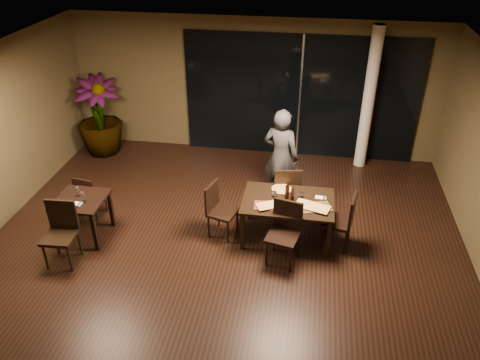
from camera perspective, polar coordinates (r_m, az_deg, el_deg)
name	(u,v)px	position (r m, az deg, el deg)	size (l,w,h in m)	color
ground	(220,261)	(7.64, -2.46, -9.81)	(8.00, 8.00, 0.00)	black
wall_back	(255,87)	(10.40, 1.79, 11.28)	(8.00, 0.10, 3.00)	#4C4328
ceiling	(215,79)	(6.12, -3.10, 12.18)	(8.00, 8.00, 0.04)	silver
window_panel	(300,97)	(10.29, 7.32, 9.95)	(5.00, 0.06, 2.70)	black
column	(369,100)	(10.01, 15.40, 9.41)	(0.24, 0.24, 3.00)	silver
main_table	(288,204)	(7.77, 5.84, -2.94)	(1.50, 1.00, 0.75)	black
side_table	(81,205)	(8.23, -18.77, -2.92)	(0.80, 0.80, 0.75)	black
chair_main_far	(287,189)	(8.36, 5.71, -1.13)	(0.55, 0.55, 1.03)	black
chair_main_near	(285,229)	(7.38, 5.49, -5.96)	(0.57, 0.57, 1.03)	black
chair_main_left	(218,207)	(7.91, -2.67, -3.33)	(0.55, 0.55, 0.96)	black
chair_main_right	(343,219)	(7.78, 12.49, -4.61)	(0.54, 0.54, 1.00)	black
chair_side_far	(88,195)	(8.76, -17.99, -1.73)	(0.45, 0.45, 0.86)	black
chair_side_near	(61,229)	(7.85, -20.97, -5.60)	(0.51, 0.51, 1.04)	black
diner	(281,157)	(8.66, 5.00, 2.86)	(0.63, 0.42, 1.86)	#2B2E30
potted_plant	(99,116)	(10.93, -16.83, 7.47)	(0.96, 0.96, 1.76)	#244E1A
pizza_board_left	(271,206)	(7.55, 3.80, -3.19)	(0.54, 0.27, 0.01)	#4B2918
pizza_board_right	(312,208)	(7.59, 8.81, -3.34)	(0.60, 0.30, 0.01)	#483117
oblong_pizza_left	(271,205)	(7.54, 3.80, -3.08)	(0.45, 0.21, 0.02)	maroon
oblong_pizza_right	(312,207)	(7.58, 8.82, -3.24)	(0.53, 0.25, 0.02)	maroon
round_pizza	(282,189)	(8.00, 5.10, -1.13)	(0.33, 0.33, 0.01)	#AC2B13
bottle_a	(287,191)	(7.70, 5.78, -1.31)	(0.07, 0.07, 0.30)	black
bottle_b	(293,193)	(7.68, 6.44, -1.54)	(0.06, 0.06, 0.28)	black
bottle_c	(287,190)	(7.72, 5.78, -1.16)	(0.07, 0.07, 0.31)	black
tumbler_left	(274,194)	(7.78, 4.21, -1.75)	(0.08, 0.08, 0.09)	white
tumbler_right	(301,195)	(7.81, 7.42, -1.79)	(0.08, 0.08, 0.09)	white
napkin_near	(320,206)	(7.64, 9.71, -3.15)	(0.18, 0.10, 0.01)	white
napkin_far	(321,198)	(7.86, 9.80, -2.14)	(0.18, 0.10, 0.01)	white
wine_glass_a	(77,192)	(8.22, -19.20, -1.34)	(0.07, 0.07, 0.16)	white
wine_glass_b	(83,197)	(8.03, -18.64, -1.97)	(0.08, 0.08, 0.18)	white
side_napkin	(76,204)	(8.05, -19.36, -2.75)	(0.18, 0.11, 0.01)	white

